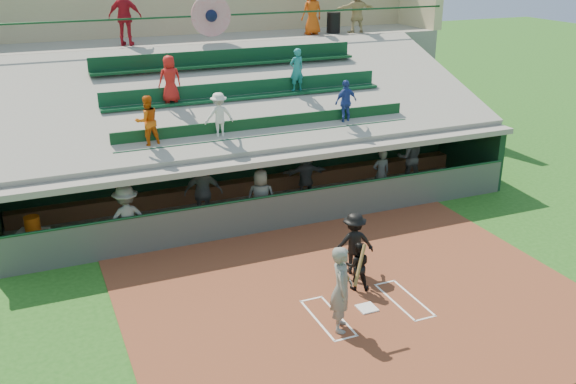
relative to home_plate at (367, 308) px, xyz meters
name	(u,v)px	position (x,y,z in m)	size (l,w,h in m)	color
ground	(367,309)	(0.00, 0.00, -0.04)	(100.00, 100.00, 0.00)	#1F5217
dirt_slab	(357,299)	(0.00, 0.50, -0.03)	(11.00, 9.00, 0.02)	brown
home_plate	(367,308)	(0.00, 0.00, 0.00)	(0.43, 0.43, 0.03)	silver
batters_box_chalk	(367,308)	(0.00, 0.00, -0.01)	(2.65, 1.85, 0.01)	white
dugout_floor	(264,207)	(0.00, 6.75, -0.02)	(16.00, 3.50, 0.04)	gray
concourse_slab	(204,96)	(0.00, 13.50, 2.26)	(20.00, 3.00, 4.60)	gray
grandstand	(226,114)	(-0.01, 10.51, 2.23)	(20.40, 10.40, 7.80)	#50554F
batter_at_plate	(341,288)	(-0.95, -0.48, 0.99)	(1.00, 0.86, 2.00)	#61645E
catcher	(358,266)	(0.24, 0.94, 0.61)	(0.61, 0.48, 1.26)	black
home_umpire	(354,243)	(0.57, 1.75, 0.81)	(1.07, 0.61, 1.65)	black
dugout_bench	(258,185)	(0.29, 8.13, 0.25)	(16.20, 0.49, 0.49)	brown
white_table	(34,243)	(-7.05, 6.02, 0.35)	(0.79, 0.59, 0.69)	silver
water_cooler	(32,224)	(-7.01, 6.03, 0.91)	(0.42, 0.42, 0.42)	#D6560C
dugout_player_a	(127,218)	(-4.60, 5.28, 0.96)	(1.24, 0.71, 1.92)	#5C5E59
dugout_player_b	(204,193)	(-2.13, 6.28, 0.99)	(1.15, 0.48, 1.97)	#535551
dugout_player_c	(261,198)	(-0.59, 5.46, 0.89)	(0.86, 0.56, 1.77)	#525550
dugout_player_d	(306,174)	(1.60, 7.04, 0.82)	(1.51, 0.48, 1.63)	#565854
dugout_player_e	(381,173)	(3.94, 6.09, 0.83)	(0.60, 0.40, 1.65)	#545752
dugout_player_f	(410,157)	(5.62, 6.93, 0.93)	(0.90, 0.70, 1.86)	#5C5F5A
trash_bin	(333,23)	(5.48, 12.91, 4.98)	(0.56, 0.56, 0.84)	black
concourse_staff_a	(125,17)	(-2.98, 12.65, 5.58)	(1.19, 0.50, 2.03)	#AB1320
concourse_staff_b	(312,12)	(4.47, 12.84, 5.47)	(0.88, 0.57, 1.80)	#C4460B
concourse_staff_c	(357,10)	(6.42, 12.66, 5.46)	(1.66, 0.53, 1.79)	tan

